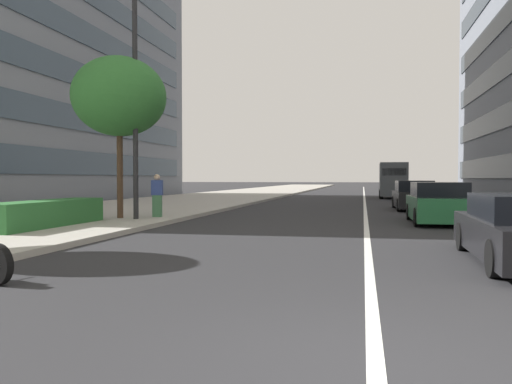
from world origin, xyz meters
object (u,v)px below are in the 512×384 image
(car_mid_block_traffic, at_px, (438,204))
(pedestrian_on_plaza, at_px, (157,195))
(street_tree_near_plaza_corner, at_px, (119,97))
(street_lamp_with_banners, at_px, (145,71))
(delivery_van_ahead, at_px, (393,180))
(car_approaching_light, at_px, (414,196))

(car_mid_block_traffic, distance_m, pedestrian_on_plaza, 10.23)
(street_tree_near_plaza_corner, bearing_deg, street_lamp_with_banners, -104.14)
(delivery_van_ahead, height_order, street_tree_near_plaza_corner, street_tree_near_plaza_corner)
(car_mid_block_traffic, bearing_deg, street_tree_near_plaza_corner, 99.71)
(car_mid_block_traffic, height_order, pedestrian_on_plaza, pedestrian_on_plaza)
(pedestrian_on_plaza, bearing_deg, car_approaching_light, -57.65)
(delivery_van_ahead, height_order, street_lamp_with_banners, street_lamp_with_banners)
(car_mid_block_traffic, xyz_separation_m, street_tree_near_plaza_corner, (-1.93, 11.28, 3.86))
(pedestrian_on_plaza, bearing_deg, street_tree_near_plaza_corner, 114.24)
(car_mid_block_traffic, height_order, delivery_van_ahead, delivery_van_ahead)
(street_tree_near_plaza_corner, bearing_deg, pedestrian_on_plaza, -56.79)
(car_approaching_light, relative_size, street_lamp_with_banners, 0.54)
(car_approaching_light, xyz_separation_m, street_lamp_with_banners, (-9.88, 10.04, 4.69))
(car_mid_block_traffic, bearing_deg, car_approaching_light, 0.67)
(street_lamp_with_banners, height_order, pedestrian_on_plaza, street_lamp_with_banners)
(car_approaching_light, relative_size, street_tree_near_plaza_corner, 0.80)
(delivery_van_ahead, xyz_separation_m, street_lamp_with_banners, (-24.66, 9.87, 3.88))
(car_approaching_light, xyz_separation_m, street_tree_near_plaza_corner, (-9.59, 11.20, 3.87))
(car_mid_block_traffic, distance_m, delivery_van_ahead, 22.46)
(car_mid_block_traffic, distance_m, street_lamp_with_banners, 11.38)
(car_approaching_light, height_order, street_lamp_with_banners, street_lamp_with_banners)
(car_mid_block_traffic, relative_size, pedestrian_on_plaza, 2.62)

